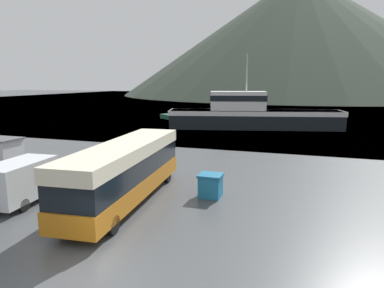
% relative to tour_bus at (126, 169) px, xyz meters
% --- Properties ---
extents(ground_plane, '(400.00, 400.00, 0.00)m').
position_rel_tour_bus_xyz_m(ground_plane, '(2.52, -7.36, -1.89)').
color(ground_plane, '#424447').
extents(water_surface, '(240.00, 240.00, 0.00)m').
position_rel_tour_bus_xyz_m(water_surface, '(2.52, 136.09, -1.89)').
color(water_surface, slate).
rests_on(water_surface, ground).
extents(hill_backdrop, '(173.29, 173.29, 59.04)m').
position_rel_tour_bus_xyz_m(hill_backdrop, '(4.08, 169.27, 27.63)').
color(hill_backdrop, '#333D33').
rests_on(hill_backdrop, ground).
extents(tour_bus, '(3.61, 11.96, 3.37)m').
position_rel_tour_bus_xyz_m(tour_bus, '(0.00, 0.00, 0.00)').
color(tour_bus, '#B26614').
rests_on(tour_bus, ground).
extents(delivery_van, '(2.56, 6.09, 2.42)m').
position_rel_tour_bus_xyz_m(delivery_van, '(-5.45, -1.65, -0.61)').
color(delivery_van, silver).
rests_on(delivery_van, ground).
extents(fishing_boat, '(24.90, 10.20, 10.57)m').
position_rel_tour_bus_xyz_m(fishing_boat, '(2.12, 32.89, 0.12)').
color(fishing_boat, black).
rests_on(fishing_boat, water_surface).
extents(storage_bin, '(1.37, 1.28, 1.38)m').
position_rel_tour_bus_xyz_m(storage_bin, '(4.35, 2.25, -1.19)').
color(storage_bin, teal).
rests_on(storage_bin, ground).
extents(dock_kiosk, '(2.84, 2.24, 2.51)m').
position_rel_tour_bus_xyz_m(dock_kiosk, '(-12.45, 3.11, -0.62)').
color(dock_kiosk, '#B2B2B7').
rests_on(dock_kiosk, ground).
extents(small_boat, '(6.95, 6.09, 0.82)m').
position_rel_tour_bus_xyz_m(small_boat, '(-12.38, 40.10, -1.48)').
color(small_boat, '#1E5138').
rests_on(small_boat, water_surface).
extents(mooring_bollard, '(0.43, 0.43, 0.89)m').
position_rel_tour_bus_xyz_m(mooring_bollard, '(-6.28, 14.43, -1.41)').
color(mooring_bollard, '#4C4C51').
rests_on(mooring_bollard, ground).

